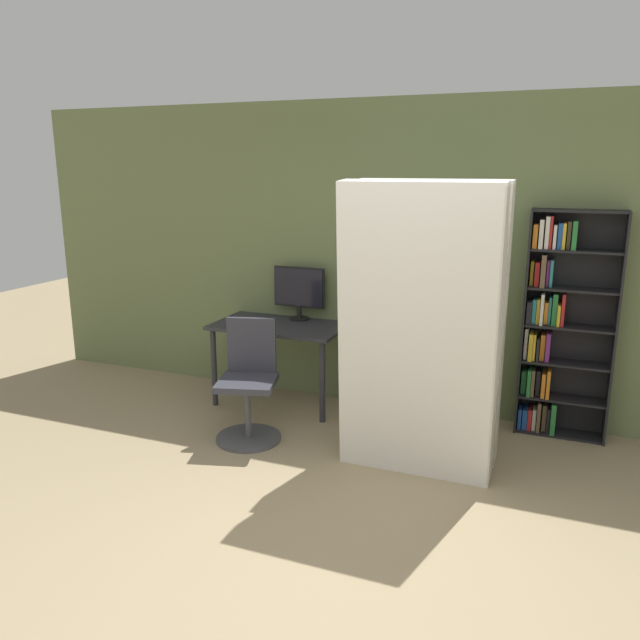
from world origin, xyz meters
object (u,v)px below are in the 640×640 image
object	(u,v)px
office_chair	(249,391)
bookshelf	(558,327)
monitor	(299,290)
mattress_near	(418,334)
mattress_far	(429,323)

from	to	relation	value
office_chair	bookshelf	size ratio (longest dim) A/B	0.53
monitor	bookshelf	distance (m)	2.25
bookshelf	mattress_near	xyz separation A→B (m)	(-0.88, -1.12, 0.13)
monitor	office_chair	size ratio (longest dim) A/B	0.52
monitor	mattress_near	distance (m)	1.76
monitor	office_chair	distance (m)	1.19
office_chair	bookshelf	world-z (taller)	bookshelf
office_chair	bookshelf	xyz separation A→B (m)	(2.25, 1.02, 0.50)
bookshelf	mattress_near	size ratio (longest dim) A/B	0.89
monitor	office_chair	world-z (taller)	monitor
bookshelf	mattress_far	xyz separation A→B (m)	(-0.88, -0.78, 0.13)
bookshelf	office_chair	bearing A→B (deg)	-155.62
monitor	mattress_near	bearing A→B (deg)	-39.05
office_chair	monitor	bearing A→B (deg)	89.85
office_chair	bookshelf	distance (m)	2.52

